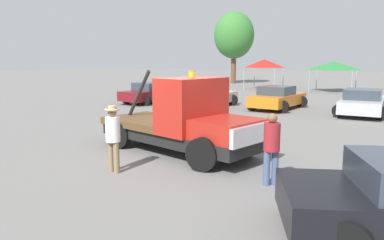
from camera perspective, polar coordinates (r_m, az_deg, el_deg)
name	(u,v)px	position (r m, az deg, el deg)	size (l,w,h in m)	color
ground_plane	(178,152)	(11.69, -2.16, -4.90)	(160.00, 160.00, 0.00)	slate
tow_truck	(186,123)	(11.24, -0.95, -0.39)	(5.85, 3.27, 2.52)	black
person_near_truck	(272,144)	(8.65, 12.04, -3.60)	(0.37, 0.37, 1.67)	#475B84
person_at_hood	(113,133)	(9.62, -11.96, -2.02)	(0.38, 0.38, 1.71)	#847051
parked_car_maroon	(153,93)	(24.96, -6.02, 4.16)	(2.81, 4.97, 1.34)	maroon
parked_car_cream	(206,96)	(22.33, 2.22, 3.61)	(2.66, 4.77, 1.34)	beige
parked_car_orange	(277,98)	(22.11, 12.89, 3.32)	(2.80, 4.50, 1.34)	orange
parked_car_silver	(363,102)	(21.25, 24.56, 2.48)	(2.52, 4.79, 1.34)	#B7B7BC
canopy_tent_red	(264,63)	(36.06, 10.96, 8.45)	(2.96, 2.96, 2.84)	#9E9EA3
canopy_tent_green	(334,66)	(35.21, 20.81, 7.74)	(3.48, 3.48, 2.65)	#9E9EA3
tree_left	(234,35)	(44.61, 6.42, 12.68)	(4.62, 4.62, 8.25)	brown
traffic_cone	(210,125)	(14.93, 2.74, -0.78)	(0.40, 0.40, 0.55)	black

